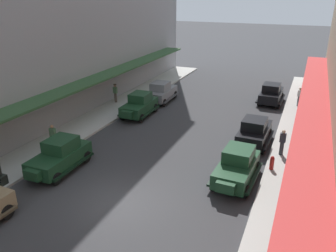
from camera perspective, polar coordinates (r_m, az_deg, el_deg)
name	(u,v)px	position (r m, az deg, el deg)	size (l,w,h in m)	color
ground_plane	(120,203)	(16.99, -8.10, -12.66)	(200.00, 200.00, 0.00)	#38383A
sidewalk_left	(4,172)	(21.37, -25.83, -6.91)	(3.00, 60.00, 0.15)	#B7B5AD
sidewalk_right	(281,243)	(15.18, 18.49, -18.20)	(3.00, 60.00, 0.15)	#B7B5AD
parked_car_0	(139,104)	(27.74, -4.84, 3.64)	(2.24, 4.30, 1.84)	#193D23
parked_car_1	(161,91)	(31.33, -1.14, 5.85)	(2.21, 4.29, 1.84)	slate
parked_car_3	(271,93)	(32.15, 16.98, 5.31)	(2.21, 4.29, 1.84)	black
parked_car_4	(237,165)	(18.47, 11.54, -6.47)	(2.27, 4.31, 1.84)	#193D23
parked_car_5	(60,155)	(20.14, -17.75, -4.62)	(2.19, 4.28, 1.84)	#193D23
parked_car_6	(254,131)	(23.11, 14.33, -0.78)	(2.25, 4.30, 1.84)	black
fire_hydrant	(272,163)	(20.03, 17.08, -5.92)	(0.24, 0.24, 0.82)	#B21E19
pedestrian_0	(282,142)	(21.78, 18.68, -2.58)	(0.36, 0.24, 1.64)	#2D2D33
pedestrian_1	(53,137)	(22.58, -18.75, -1.71)	(0.36, 0.24, 1.64)	slate
pedestrian_2	(299,97)	(31.69, 21.21, 4.63)	(0.36, 0.24, 1.64)	slate
pedestrian_3	(115,93)	(30.94, -8.84, 5.52)	(0.36, 0.28, 1.67)	#4C4238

